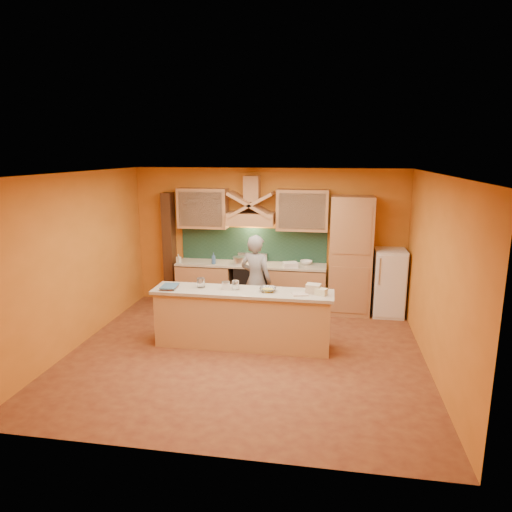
% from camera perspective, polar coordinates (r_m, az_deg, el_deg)
% --- Properties ---
extents(floor, '(5.50, 5.00, 0.01)m').
position_cam_1_polar(floor, '(7.34, -1.35, -12.11)').
color(floor, brown).
rests_on(floor, ground).
extents(ceiling, '(5.50, 5.00, 0.01)m').
position_cam_1_polar(ceiling, '(6.67, -1.48, 10.28)').
color(ceiling, white).
rests_on(ceiling, wall_back).
extents(wall_back, '(5.50, 0.02, 2.80)m').
position_cam_1_polar(wall_back, '(9.28, 1.48, 2.29)').
color(wall_back, orange).
rests_on(wall_back, floor).
extents(wall_front, '(5.50, 0.02, 2.80)m').
position_cam_1_polar(wall_front, '(4.56, -7.39, -9.13)').
color(wall_front, orange).
rests_on(wall_front, floor).
extents(wall_left, '(0.02, 5.00, 2.80)m').
position_cam_1_polar(wall_left, '(7.86, -21.53, -0.55)').
color(wall_left, orange).
rests_on(wall_left, floor).
extents(wall_right, '(0.02, 5.00, 2.80)m').
position_cam_1_polar(wall_right, '(6.92, 21.59, -2.28)').
color(wall_right, orange).
rests_on(wall_right, floor).
extents(base_cabinet_left, '(1.10, 0.60, 0.86)m').
position_cam_1_polar(base_cabinet_left, '(9.48, -6.33, -3.60)').
color(base_cabinet_left, tan).
rests_on(base_cabinet_left, floor).
extents(base_cabinet_right, '(1.10, 0.60, 0.86)m').
position_cam_1_polar(base_cabinet_right, '(9.16, 5.23, -4.16)').
color(base_cabinet_right, tan).
rests_on(base_cabinet_right, floor).
extents(counter_top, '(3.00, 0.62, 0.04)m').
position_cam_1_polar(counter_top, '(9.15, -0.66, -1.07)').
color(counter_top, '#B6AD9A').
rests_on(counter_top, base_cabinet_left).
extents(stove, '(0.60, 0.58, 0.90)m').
position_cam_1_polar(stove, '(9.26, -0.65, -3.77)').
color(stove, black).
rests_on(stove, floor).
extents(backsplash, '(3.00, 0.03, 0.70)m').
position_cam_1_polar(backsplash, '(9.34, -0.36, 1.43)').
color(backsplash, '#183629').
rests_on(backsplash, wall_back).
extents(range_hood, '(0.92, 0.50, 0.24)m').
position_cam_1_polar(range_hood, '(9.02, -0.62, 4.69)').
color(range_hood, tan).
rests_on(range_hood, wall_back).
extents(hood_chimney, '(0.30, 0.30, 0.50)m').
position_cam_1_polar(hood_chimney, '(9.05, -0.51, 8.41)').
color(hood_chimney, tan).
rests_on(hood_chimney, wall_back).
extents(upper_cabinet_left, '(1.00, 0.35, 0.80)m').
position_cam_1_polar(upper_cabinet_left, '(9.29, -6.65, 5.96)').
color(upper_cabinet_left, tan).
rests_on(upper_cabinet_left, wall_back).
extents(upper_cabinet_right, '(1.00, 0.35, 0.80)m').
position_cam_1_polar(upper_cabinet_right, '(8.95, 5.81, 5.73)').
color(upper_cabinet_right, tan).
rests_on(upper_cabinet_right, wall_back).
extents(pantry_column, '(0.80, 0.60, 2.30)m').
position_cam_1_polar(pantry_column, '(8.96, 11.71, 0.01)').
color(pantry_column, tan).
rests_on(pantry_column, floor).
extents(fridge, '(0.58, 0.60, 1.30)m').
position_cam_1_polar(fridge, '(9.15, 16.27, -3.21)').
color(fridge, white).
rests_on(fridge, floor).
extents(trim_column_left, '(0.20, 0.30, 2.30)m').
position_cam_1_polar(trim_column_left, '(9.68, -10.76, 1.00)').
color(trim_column_left, '#472816').
rests_on(trim_column_left, floor).
extents(island_body, '(2.80, 0.55, 0.88)m').
position_cam_1_polar(island_body, '(7.46, -1.70, -8.03)').
color(island_body, tan).
rests_on(island_body, floor).
extents(island_top, '(2.90, 0.62, 0.05)m').
position_cam_1_polar(island_top, '(7.30, -1.72, -4.51)').
color(island_top, '#B6AD9A').
rests_on(island_top, island_body).
extents(person, '(0.72, 0.59, 1.68)m').
position_cam_1_polar(person, '(8.23, -0.01, -3.08)').
color(person, gray).
rests_on(person, floor).
extents(pot_large, '(0.28, 0.28, 0.14)m').
position_cam_1_polar(pot_large, '(9.08, -2.14, -0.71)').
color(pot_large, silver).
rests_on(pot_large, stove).
extents(pot_small, '(0.19, 0.19, 0.15)m').
position_cam_1_polar(pot_small, '(9.28, -0.24, -0.39)').
color(pot_small, '#AEAEB5').
rests_on(pot_small, stove).
extents(soap_bottle_a, '(0.10, 0.10, 0.18)m').
position_cam_1_polar(soap_bottle_a, '(9.32, -9.65, -0.30)').
color(soap_bottle_a, beige).
rests_on(soap_bottle_a, counter_top).
extents(soap_bottle_b, '(0.11, 0.11, 0.23)m').
position_cam_1_polar(soap_bottle_b, '(9.11, -5.33, -0.30)').
color(soap_bottle_b, '#365C94').
rests_on(soap_bottle_b, counter_top).
extents(bowl_back, '(0.31, 0.31, 0.08)m').
position_cam_1_polar(bowl_back, '(9.12, 6.29, -0.81)').
color(bowl_back, silver).
rests_on(bowl_back, counter_top).
extents(dish_rack, '(0.32, 0.29, 0.10)m').
position_cam_1_polar(dish_rack, '(8.86, 4.32, -1.10)').
color(dish_rack, white).
rests_on(dish_rack, counter_top).
extents(book_lower, '(0.22, 0.29, 0.03)m').
position_cam_1_polar(book_lower, '(7.56, -11.50, -3.86)').
color(book_lower, '#B74F41').
rests_on(book_lower, island_top).
extents(book_upper, '(0.27, 0.35, 0.03)m').
position_cam_1_polar(book_upper, '(7.56, -11.66, -3.70)').
color(book_upper, '#3A5E81').
rests_on(book_upper, island_top).
extents(jar_large, '(0.15, 0.15, 0.15)m').
position_cam_1_polar(jar_large, '(7.49, -6.91, -3.34)').
color(jar_large, white).
rests_on(jar_large, island_top).
extents(jar_small, '(0.14, 0.14, 0.15)m').
position_cam_1_polar(jar_small, '(7.33, -2.59, -3.65)').
color(jar_small, white).
rests_on(jar_small, island_top).
extents(kitchen_scale, '(0.15, 0.15, 0.11)m').
position_cam_1_polar(kitchen_scale, '(7.37, -3.76, -3.73)').
color(kitchen_scale, silver).
rests_on(kitchen_scale, island_top).
extents(mixing_bowl, '(0.27, 0.27, 0.06)m').
position_cam_1_polar(mixing_bowl, '(7.24, 1.48, -4.19)').
color(mixing_bowl, white).
rests_on(mixing_bowl, island_top).
extents(cloth, '(0.28, 0.24, 0.02)m').
position_cam_1_polar(cloth, '(7.12, 5.55, -4.76)').
color(cloth, '#C3ACA0').
rests_on(cloth, island_top).
extents(grocery_bag_a, '(0.25, 0.21, 0.14)m').
position_cam_1_polar(grocery_bag_a, '(7.20, 7.19, -4.06)').
color(grocery_bag_a, beige).
rests_on(grocery_bag_a, island_top).
extents(grocery_bag_b, '(0.21, 0.19, 0.10)m').
position_cam_1_polar(grocery_bag_b, '(7.13, 8.15, -4.43)').
color(grocery_bag_b, '#EDEBC3').
rests_on(grocery_bag_b, island_top).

